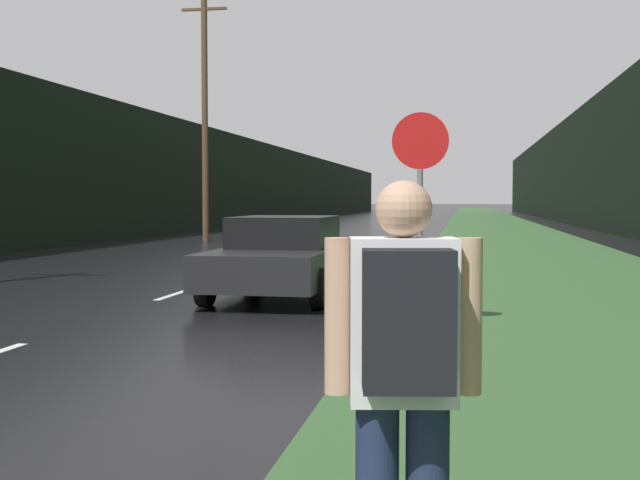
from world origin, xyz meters
The scene contains 9 objects.
grass_verge centered at (6.80, 40.00, 0.01)m, with size 6.00×240.00×0.02m, color #33562D.
lane_stripe_c centered at (0.00, 14.17, 0.00)m, with size 0.12×3.00×0.01m, color silver.
lane_stripe_d centered at (0.00, 21.17, 0.00)m, with size 0.12×3.00×0.01m, color silver.
treeline_far_side centered at (-9.80, 50.00, 2.81)m, with size 2.00×140.00×5.62m, color black.
treeline_near_side centered at (12.80, 50.00, 3.64)m, with size 2.00×140.00×7.28m, color black.
utility_pole_far centered at (-5.04, 30.42, 4.88)m, with size 1.80×0.24×9.50m.
stop_sign centered at (4.40, 10.15, 1.66)m, with size 0.69×0.07×2.69m.
hitchhiker_with_backpack centered at (4.71, 3.35, 0.98)m, with size 0.59×0.46×1.71m.
car_passing_near centered at (1.90, 13.61, 0.68)m, with size 1.98×4.53×1.35m.
Camera 1 is at (4.93, 0.37, 1.64)m, focal length 45.00 mm.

